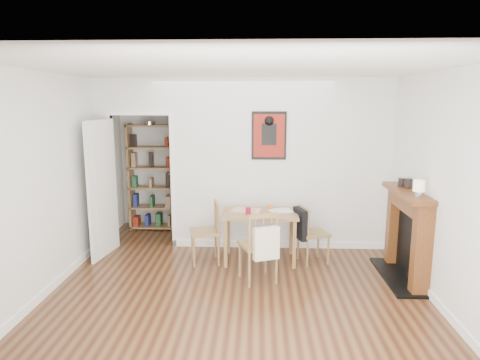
{
  "coord_description": "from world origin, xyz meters",
  "views": [
    {
      "loc": [
        0.23,
        -5.07,
        2.27
      ],
      "look_at": [
        -0.0,
        0.6,
        1.21
      ],
      "focal_mm": 32.0,
      "sensor_mm": 36.0,
      "label": 1
    }
  ],
  "objects_px": {
    "orange_fruit": "(270,207)",
    "mantel_lamp": "(419,187)",
    "notebook": "(281,211)",
    "chair_front": "(258,245)",
    "fireplace": "(408,232)",
    "chair_left": "(205,233)",
    "ceramic_jar_a": "(408,183)",
    "ceramic_jar_b": "(402,182)",
    "chair_right": "(312,233)",
    "bookshelf": "(152,178)",
    "red_glass": "(248,211)",
    "dining_table": "(260,218)"
  },
  "relations": [
    {
      "from": "bookshelf",
      "to": "orange_fruit",
      "type": "distance_m",
      "value": 2.47
    },
    {
      "from": "bookshelf",
      "to": "chair_right",
      "type": "bearing_deg",
      "value": -29.88
    },
    {
      "from": "chair_left",
      "to": "notebook",
      "type": "bearing_deg",
      "value": 9.48
    },
    {
      "from": "chair_front",
      "to": "fireplace",
      "type": "bearing_deg",
      "value": 5.03
    },
    {
      "from": "orange_fruit",
      "to": "mantel_lamp",
      "type": "bearing_deg",
      "value": -33.02
    },
    {
      "from": "notebook",
      "to": "mantel_lamp",
      "type": "distance_m",
      "value": 1.92
    },
    {
      "from": "bookshelf",
      "to": "mantel_lamp",
      "type": "xyz_separation_m",
      "value": [
        3.73,
        -2.45,
        0.36
      ]
    },
    {
      "from": "dining_table",
      "to": "mantel_lamp",
      "type": "relative_size",
      "value": 5.13
    },
    {
      "from": "bookshelf",
      "to": "fireplace",
      "type": "relative_size",
      "value": 1.5
    },
    {
      "from": "chair_front",
      "to": "mantel_lamp",
      "type": "xyz_separation_m",
      "value": [
        1.85,
        -0.24,
        0.81
      ]
    },
    {
      "from": "chair_right",
      "to": "bookshelf",
      "type": "xyz_separation_m",
      "value": [
        -2.65,
        1.52,
        0.5
      ]
    },
    {
      "from": "chair_right",
      "to": "chair_front",
      "type": "distance_m",
      "value": 1.03
    },
    {
      "from": "orange_fruit",
      "to": "dining_table",
      "type": "bearing_deg",
      "value": -135.72
    },
    {
      "from": "mantel_lamp",
      "to": "ceramic_jar_a",
      "type": "bearing_deg",
      "value": 82.84
    },
    {
      "from": "orange_fruit",
      "to": "mantel_lamp",
      "type": "height_order",
      "value": "mantel_lamp"
    },
    {
      "from": "bookshelf",
      "to": "orange_fruit",
      "type": "xyz_separation_m",
      "value": [
        2.06,
        -1.36,
        -0.17
      ]
    },
    {
      "from": "mantel_lamp",
      "to": "ceramic_jar_b",
      "type": "height_order",
      "value": "mantel_lamp"
    },
    {
      "from": "fireplace",
      "to": "mantel_lamp",
      "type": "distance_m",
      "value": 0.79
    },
    {
      "from": "dining_table",
      "to": "chair_left",
      "type": "distance_m",
      "value": 0.8
    },
    {
      "from": "orange_fruit",
      "to": "notebook",
      "type": "height_order",
      "value": "orange_fruit"
    },
    {
      "from": "dining_table",
      "to": "bookshelf",
      "type": "xyz_separation_m",
      "value": [
        -1.91,
        1.5,
        0.3
      ]
    },
    {
      "from": "red_glass",
      "to": "mantel_lamp",
      "type": "height_order",
      "value": "mantel_lamp"
    },
    {
      "from": "dining_table",
      "to": "red_glass",
      "type": "xyz_separation_m",
      "value": [
        -0.16,
        -0.12,
        0.13
      ]
    },
    {
      "from": "notebook",
      "to": "bookshelf",
      "type": "bearing_deg",
      "value": 146.89
    },
    {
      "from": "notebook",
      "to": "ceramic_jar_a",
      "type": "relative_size",
      "value": 2.5
    },
    {
      "from": "chair_right",
      "to": "red_glass",
      "type": "bearing_deg",
      "value": -173.88
    },
    {
      "from": "chair_right",
      "to": "orange_fruit",
      "type": "distance_m",
      "value": 0.7
    },
    {
      "from": "bookshelf",
      "to": "red_glass",
      "type": "relative_size",
      "value": 19.55
    },
    {
      "from": "chair_front",
      "to": "ceramic_jar_b",
      "type": "relative_size",
      "value": 8.54
    },
    {
      "from": "notebook",
      "to": "mantel_lamp",
      "type": "relative_size",
      "value": 1.52
    },
    {
      "from": "orange_fruit",
      "to": "notebook",
      "type": "relative_size",
      "value": 0.25
    },
    {
      "from": "fireplace",
      "to": "mantel_lamp",
      "type": "height_order",
      "value": "mantel_lamp"
    },
    {
      "from": "chair_front",
      "to": "bookshelf",
      "type": "height_order",
      "value": "bookshelf"
    },
    {
      "from": "fireplace",
      "to": "chair_left",
      "type": "bearing_deg",
      "value": 170.91
    },
    {
      "from": "chair_left",
      "to": "ceramic_jar_a",
      "type": "xyz_separation_m",
      "value": [
        2.66,
        -0.28,
        0.78
      ]
    },
    {
      "from": "dining_table",
      "to": "chair_right",
      "type": "bearing_deg",
      "value": -1.41
    },
    {
      "from": "dining_table",
      "to": "chair_right",
      "type": "xyz_separation_m",
      "value": [
        0.74,
        -0.02,
        -0.21
      ]
    },
    {
      "from": "chair_left",
      "to": "ceramic_jar_a",
      "type": "relative_size",
      "value": 7.06
    },
    {
      "from": "chair_front",
      "to": "bookshelf",
      "type": "bearing_deg",
      "value": 130.51
    },
    {
      "from": "mantel_lamp",
      "to": "ceramic_jar_b",
      "type": "bearing_deg",
      "value": 87.9
    },
    {
      "from": "mantel_lamp",
      "to": "ceramic_jar_b",
      "type": "xyz_separation_m",
      "value": [
        0.02,
        0.67,
        -0.07
      ]
    },
    {
      "from": "chair_right",
      "to": "ceramic_jar_b",
      "type": "distance_m",
      "value": 1.38
    },
    {
      "from": "notebook",
      "to": "chair_front",
      "type": "bearing_deg",
      "value": -112.21
    },
    {
      "from": "dining_table",
      "to": "mantel_lamp",
      "type": "height_order",
      "value": "mantel_lamp"
    },
    {
      "from": "bookshelf",
      "to": "red_glass",
      "type": "bearing_deg",
      "value": -42.89
    },
    {
      "from": "chair_right",
      "to": "ceramic_jar_a",
      "type": "xyz_separation_m",
      "value": [
        1.15,
        -0.37,
        0.8
      ]
    },
    {
      "from": "bookshelf",
      "to": "ceramic_jar_b",
      "type": "height_order",
      "value": "bookshelf"
    },
    {
      "from": "red_glass",
      "to": "orange_fruit",
      "type": "height_order",
      "value": "red_glass"
    },
    {
      "from": "chair_front",
      "to": "orange_fruit",
      "type": "distance_m",
      "value": 0.91
    },
    {
      "from": "chair_left",
      "to": "ceramic_jar_a",
      "type": "height_order",
      "value": "ceramic_jar_a"
    }
  ]
}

